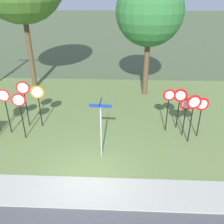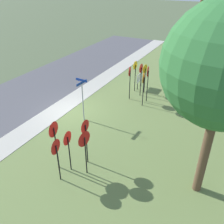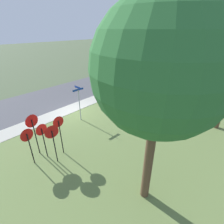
{
  "view_description": "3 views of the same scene",
  "coord_description": "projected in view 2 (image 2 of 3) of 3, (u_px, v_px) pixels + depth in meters",
  "views": [
    {
      "loc": [
        1.36,
        -7.76,
        7.02
      ],
      "look_at": [
        0.83,
        3.87,
        1.11
      ],
      "focal_mm": 39.65,
      "sensor_mm": 36.0,
      "label": 1
    },
    {
      "loc": [
        11.31,
        9.22,
        8.2
      ],
      "look_at": [
        0.45,
        3.51,
        1.14
      ],
      "focal_mm": 38.78,
      "sensor_mm": 36.0,
      "label": 2
    },
    {
      "loc": [
        7.67,
        11.19,
        6.71
      ],
      "look_at": [
        -0.26,
        4.24,
        1.36
      ],
      "focal_mm": 26.63,
      "sensor_mm": 36.0,
      "label": 3
    }
  ],
  "objects": [
    {
      "name": "yield_sign_far_left",
      "position": [
        68.0,
        142.0,
        10.81
      ],
      "size": [
        0.66,
        0.12,
        2.15
      ],
      "rotation": [
        0.0,
        0.0,
        0.1
      ],
      "color": "black",
      "rests_on": "grass_median"
    },
    {
      "name": "road_asphalt",
      "position": [
        18.0,
        97.0,
        18.42
      ],
      "size": [
        44.0,
        6.4,
        0.01
      ],
      "primitive_type": "cube",
      "color": "#4C4C51",
      "rests_on": "ground_plane"
    },
    {
      "name": "street_name_post",
      "position": [
        83.0,
        96.0,
        14.68
      ],
      "size": [
        0.96,
        0.82,
        2.79
      ],
      "rotation": [
        0.0,
        0.0,
        -0.06
      ],
      "color": "#9EA0A8",
      "rests_on": "grass_median"
    },
    {
      "name": "ground_plane",
      "position": [
        70.0,
        112.0,
        16.48
      ],
      "size": [
        160.0,
        160.0,
        0.0
      ],
      "primitive_type": "plane",
      "color": "#4C5B3D"
    },
    {
      "name": "yield_sign_far_right",
      "position": [
        54.0,
        135.0,
        10.76
      ],
      "size": [
        0.73,
        0.13,
        2.57
      ],
      "rotation": [
        0.0,
        0.0,
        0.12
      ],
      "color": "black",
      "rests_on": "grass_median"
    },
    {
      "name": "sidewalk_strip",
      "position": [
        60.0,
        109.0,
        16.79
      ],
      "size": [
        44.0,
        1.6,
        0.06
      ],
      "primitive_type": "cube",
      "color": "#ADAA9E",
      "rests_on": "ground_plane"
    },
    {
      "name": "stop_sign_center_tall",
      "position": [
        148.0,
        77.0,
        16.81
      ],
      "size": [
        0.7,
        0.15,
        2.64
      ],
      "rotation": [
        0.0,
        0.0,
        0.17
      ],
      "color": "black",
      "rests_on": "grass_median"
    },
    {
      "name": "yield_sign_near_right",
      "position": [
        56.0,
        151.0,
        10.24
      ],
      "size": [
        0.69,
        0.13,
        2.19
      ],
      "rotation": [
        0.0,
        0.0,
        0.13
      ],
      "color": "black",
      "rests_on": "grass_median"
    },
    {
      "name": "stop_sign_far_left",
      "position": [
        141.0,
        73.0,
        17.73
      ],
      "size": [
        0.66,
        0.09,
        2.49
      ],
      "rotation": [
        0.0,
        0.0,
        -0.01
      ],
      "color": "black",
      "rests_on": "grass_median"
    },
    {
      "name": "grass_median",
      "position": [
        153.0,
        135.0,
        14.06
      ],
      "size": [
        44.0,
        12.0,
        0.04
      ],
      "primitive_type": "cube",
      "color": "olive",
      "rests_on": "ground_plane"
    },
    {
      "name": "stop_sign_near_left",
      "position": [
        145.0,
        72.0,
        18.27
      ],
      "size": [
        0.74,
        0.12,
        2.26
      ],
      "rotation": [
        0.0,
        0.0,
        -0.11
      ],
      "color": "black",
      "rests_on": "grass_median"
    },
    {
      "name": "yield_sign_near_left",
      "position": [
        84.0,
        143.0,
        10.55
      ],
      "size": [
        0.73,
        0.15,
        2.31
      ],
      "rotation": [
        0.0,
        0.0,
        -0.17
      ],
      "color": "black",
      "rests_on": "grass_median"
    },
    {
      "name": "notice_board",
      "position": [
        140.0,
        78.0,
        19.41
      ],
      "size": [
        1.1,
        0.05,
        1.25
      ],
      "rotation": [
        0.0,
        0.0,
        -0.0
      ],
      "color": "black",
      "rests_on": "grass_median"
    },
    {
      "name": "stop_sign_far_center",
      "position": [
        143.0,
        82.0,
        16.33
      ],
      "size": [
        0.7,
        0.15,
        2.41
      ],
      "rotation": [
        0.0,
        0.0,
        0.17
      ],
      "color": "black",
      "rests_on": "grass_median"
    },
    {
      "name": "yield_sign_center",
      "position": [
        85.0,
        132.0,
        11.16
      ],
      "size": [
        0.65,
        0.1,
        2.43
      ],
      "rotation": [
        0.0,
        0.0,
        -0.01
      ],
      "color": "black",
      "rests_on": "grass_median"
    },
    {
      "name": "stop_sign_near_right",
      "position": [
        130.0,
        76.0,
        17.19
      ],
      "size": [
        0.66,
        0.15,
        2.49
      ],
      "rotation": [
        0.0,
        0.0,
        0.19
      ],
      "color": "black",
      "rests_on": "grass_median"
    },
    {
      "name": "stop_sign_far_right",
      "position": [
        135.0,
        70.0,
        18.42
      ],
      "size": [
        0.65,
        0.1,
        2.45
      ],
      "rotation": [
        0.0,
        0.0,
        -0.05
      ],
      "color": "black",
      "rests_on": "grass_median"
    },
    {
      "name": "utility_pole",
      "position": [
        196.0,
        20.0,
        18.47
      ],
      "size": [
        2.1,
        2.44,
        9.35
      ],
      "color": "brown",
      "rests_on": "grass_median"
    }
  ]
}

